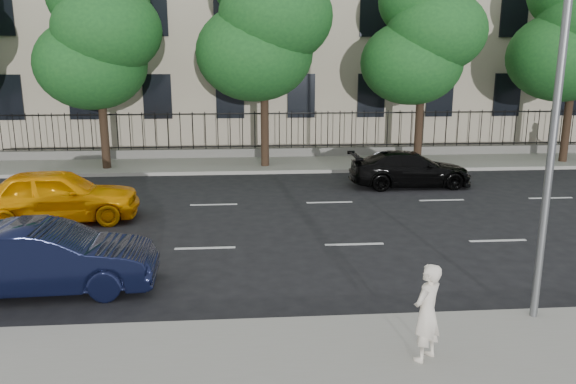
# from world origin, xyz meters

# --- Properties ---
(ground) EXTENTS (120.00, 120.00, 0.00)m
(ground) POSITION_xyz_m (0.00, 0.00, 0.00)
(ground) COLOR black
(ground) RESTS_ON ground
(near_sidewalk) EXTENTS (60.00, 4.00, 0.15)m
(near_sidewalk) POSITION_xyz_m (0.00, -4.00, 0.07)
(near_sidewalk) COLOR gray
(near_sidewalk) RESTS_ON ground
(far_sidewalk) EXTENTS (60.00, 4.00, 0.15)m
(far_sidewalk) POSITION_xyz_m (0.00, 14.00, 0.07)
(far_sidewalk) COLOR gray
(far_sidewalk) RESTS_ON ground
(lane_markings) EXTENTS (49.60, 4.62, 0.01)m
(lane_markings) POSITION_xyz_m (0.00, 4.75, 0.01)
(lane_markings) COLOR silver
(lane_markings) RESTS_ON ground
(iron_fence) EXTENTS (30.00, 0.50, 2.20)m
(iron_fence) POSITION_xyz_m (0.00, 15.70, 0.65)
(iron_fence) COLOR slate
(iron_fence) RESTS_ON far_sidewalk
(street_light) EXTENTS (0.25, 3.32, 8.05)m
(street_light) POSITION_xyz_m (2.50, -1.77, 5.15)
(street_light) COLOR slate
(street_light) RESTS_ON near_sidewalk
(tree_b) EXTENTS (5.53, 5.12, 8.97)m
(tree_b) POSITION_xyz_m (-8.96, 13.36, 5.84)
(tree_b) COLOR #382619
(tree_b) RESTS_ON far_sidewalk
(tree_c) EXTENTS (5.89, 5.50, 9.80)m
(tree_c) POSITION_xyz_m (-1.96, 13.36, 6.41)
(tree_c) COLOR #382619
(tree_c) RESTS_ON far_sidewalk
(tree_d) EXTENTS (5.34, 4.94, 8.84)m
(tree_d) POSITION_xyz_m (5.04, 13.36, 5.84)
(tree_d) COLOR #382619
(tree_d) RESTS_ON far_sidewalk
(yellow_taxi) EXTENTS (5.02, 2.45, 1.65)m
(yellow_taxi) POSITION_xyz_m (-8.63, 5.36, 0.82)
(yellow_taxi) COLOR #FFA103
(yellow_taxi) RESTS_ON ground
(navy_sedan) EXTENTS (4.63, 1.81, 1.50)m
(navy_sedan) POSITION_xyz_m (-7.16, -0.05, 0.75)
(navy_sedan) COLOR black
(navy_sedan) RESTS_ON ground
(black_sedan) EXTENTS (4.73, 1.95, 1.37)m
(black_sedan) POSITION_xyz_m (3.50, 9.28, 0.68)
(black_sedan) COLOR black
(black_sedan) RESTS_ON ground
(woman_near) EXTENTS (0.71, 0.69, 1.63)m
(woman_near) POSITION_xyz_m (-0.06, -3.67, 0.97)
(woman_near) COLOR white
(woman_near) RESTS_ON near_sidewalk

